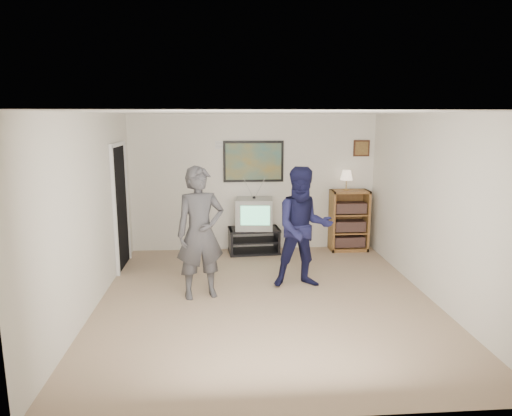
{
  "coord_description": "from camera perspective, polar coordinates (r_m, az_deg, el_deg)",
  "views": [
    {
      "loc": [
        -0.57,
        -5.81,
        2.45
      ],
      "look_at": [
        -0.09,
        0.65,
        1.15
      ],
      "focal_mm": 32.0,
      "sensor_mm": 36.0,
      "label": 1
    }
  ],
  "objects": [
    {
      "name": "controller_left",
      "position": [
        6.33,
        -7.34,
        -0.41
      ],
      "size": [
        0.05,
        0.11,
        0.03
      ],
      "primitive_type": "cube",
      "rotation": [
        0.0,
        0.0,
        0.16
      ],
      "color": "white",
      "rests_on": "person_tall"
    },
    {
      "name": "air_vent",
      "position": [
        8.3,
        -4.15,
        7.86
      ],
      "size": [
        0.28,
        0.02,
        0.14
      ],
      "primitive_type": "cube",
      "color": "white",
      "rests_on": "room_shell"
    },
    {
      "name": "table_lamp",
      "position": [
        8.52,
        11.23,
        3.44
      ],
      "size": [
        0.23,
        0.23,
        0.37
      ],
      "primitive_type": null,
      "color": "#FFE2C1",
      "rests_on": "bookshelf"
    },
    {
      "name": "person_short",
      "position": [
        6.6,
        5.93,
        -2.47
      ],
      "size": [
        0.88,
        0.69,
        1.76
      ],
      "primitive_type": "imported",
      "rotation": [
        0.0,
        0.0,
        0.03
      ],
      "color": "#131436",
      "rests_on": "room_shell"
    },
    {
      "name": "controller_right",
      "position": [
        6.81,
        5.31,
        -0.07
      ],
      "size": [
        0.06,
        0.12,
        0.03
      ],
      "primitive_type": "cube",
      "rotation": [
        0.0,
        0.0,
        -0.3
      ],
      "color": "white",
      "rests_on": "person_short"
    },
    {
      "name": "crt_television",
      "position": [
        8.24,
        -0.24,
        -0.68
      ],
      "size": [
        0.7,
        0.61,
        0.55
      ],
      "primitive_type": null,
      "rotation": [
        0.0,
        0.0,
        -0.09
      ],
      "color": "#9B9C97",
      "rests_on": "media_stand"
    },
    {
      "name": "poster",
      "position": [
        8.34,
        -0.32,
        5.83
      ],
      "size": [
        1.1,
        0.03,
        0.75
      ],
      "primitive_type": "cube",
      "color": "black",
      "rests_on": "room_shell"
    },
    {
      "name": "doorway",
      "position": [
        7.73,
        -16.62,
        0.05
      ],
      "size": [
        0.03,
        0.85,
        2.0
      ],
      "primitive_type": "cube",
      "color": "black",
      "rests_on": "room_shell"
    },
    {
      "name": "bookshelf",
      "position": [
        8.63,
        11.54,
        -1.52
      ],
      "size": [
        0.69,
        0.39,
        1.13
      ],
      "primitive_type": null,
      "color": "brown",
      "rests_on": "room_shell"
    },
    {
      "name": "person_tall",
      "position": [
        6.22,
        -6.97,
        -3.11
      ],
      "size": [
        0.75,
        0.59,
        1.81
      ],
      "primitive_type": "imported",
      "rotation": [
        0.0,
        0.0,
        0.27
      ],
      "color": "#3A3A3D",
      "rests_on": "room_shell"
    },
    {
      "name": "room_shell",
      "position": [
        6.3,
        1.01,
        0.36
      ],
      "size": [
        4.51,
        5.0,
        2.51
      ],
      "color": "#96775F",
      "rests_on": "ground"
    },
    {
      "name": "small_picture",
      "position": [
        8.7,
        13.05,
        7.29
      ],
      "size": [
        0.3,
        0.03,
        0.3
      ],
      "primitive_type": "cube",
      "color": "#3D2113",
      "rests_on": "room_shell"
    },
    {
      "name": "media_stand",
      "position": [
        8.36,
        -0.26,
        -4.07
      ],
      "size": [
        0.95,
        0.58,
        0.46
      ],
      "rotation": [
        0.0,
        0.0,
        0.08
      ],
      "color": "black",
      "rests_on": "room_shell"
    }
  ]
}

